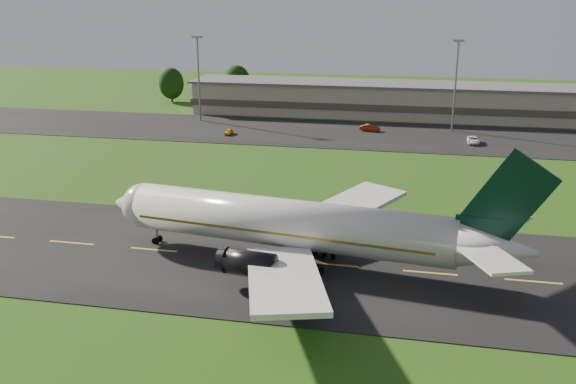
% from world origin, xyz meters
% --- Properties ---
extents(ground, '(360.00, 360.00, 0.00)m').
position_xyz_m(ground, '(0.00, 0.00, 0.00)').
color(ground, '#1F4912').
rests_on(ground, ground).
extents(taxiway, '(220.00, 30.00, 0.10)m').
position_xyz_m(taxiway, '(0.00, 0.00, 0.05)').
color(taxiway, black).
rests_on(taxiway, ground).
extents(apron, '(260.00, 30.00, 0.10)m').
position_xyz_m(apron, '(0.00, 72.00, 0.05)').
color(apron, black).
rests_on(apron, ground).
extents(airliner, '(51.13, 41.78, 15.57)m').
position_xyz_m(airliner, '(-15.36, -0.12, 4.66)').
color(airliner, silver).
rests_on(airliner, ground).
extents(terminal, '(145.00, 16.00, 8.40)m').
position_xyz_m(terminal, '(6.40, 96.18, 3.99)').
color(terminal, tan).
rests_on(terminal, ground).
extents(light_mast_west, '(2.40, 1.20, 20.35)m').
position_xyz_m(light_mast_west, '(-55.00, 80.00, 12.74)').
color(light_mast_west, gray).
rests_on(light_mast_west, ground).
extents(light_mast_centre, '(2.40, 1.20, 20.35)m').
position_xyz_m(light_mast_centre, '(5.00, 80.00, 12.74)').
color(light_mast_centre, gray).
rests_on(light_mast_centre, ground).
extents(tree_line, '(196.47, 9.47, 11.00)m').
position_xyz_m(tree_line, '(33.74, 106.08, 5.38)').
color(tree_line, black).
rests_on(tree_line, ground).
extents(service_vehicle_a, '(1.54, 3.58, 1.20)m').
position_xyz_m(service_vehicle_a, '(-43.41, 65.79, 0.70)').
color(service_vehicle_a, '#E6AB0D').
rests_on(service_vehicle_a, apron).
extents(service_vehicle_b, '(4.73, 2.39, 1.49)m').
position_xyz_m(service_vehicle_b, '(-13.21, 75.82, 0.84)').
color(service_vehicle_b, maroon).
rests_on(service_vehicle_b, apron).
extents(service_vehicle_c, '(2.44, 5.24, 1.45)m').
position_xyz_m(service_vehicle_c, '(8.91, 67.61, 0.83)').
color(service_vehicle_c, silver).
rests_on(service_vehicle_c, apron).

